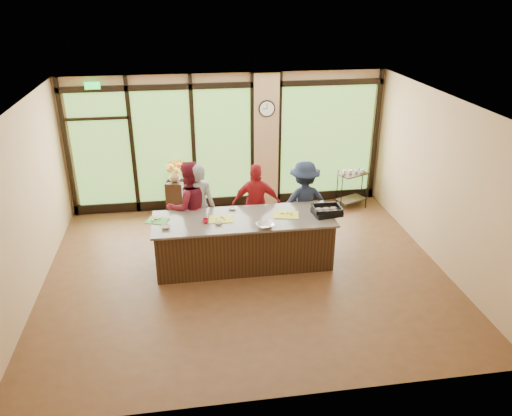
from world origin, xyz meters
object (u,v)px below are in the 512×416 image
object	(u,v)px
island_base	(244,242)
roasting_pan	(327,212)
cook_right	(304,202)
bar_cart	(352,184)
cook_left	(199,207)
flower_stand	(176,197)

from	to	relation	value
island_base	roasting_pan	xyz separation A→B (m)	(1.50, -0.07, 0.52)
cook_right	bar_cart	bearing A→B (deg)	-140.21
island_base	bar_cart	bearing A→B (deg)	38.48
cook_left	flower_stand	bearing A→B (deg)	-55.15
roasting_pan	cook_right	bearing A→B (deg)	96.68
bar_cart	roasting_pan	bearing A→B (deg)	-142.84
cook_right	bar_cart	size ratio (longest dim) A/B	1.85
cook_left	island_base	bearing A→B (deg)	157.07
cook_right	roasting_pan	world-z (taller)	cook_right
island_base	bar_cart	size ratio (longest dim) A/B	3.50
cook_left	flower_stand	world-z (taller)	cook_left
bar_cart	flower_stand	bearing A→B (deg)	153.39
island_base	flower_stand	size ratio (longest dim) A/B	4.11
island_base	cook_right	distance (m)	1.54
island_base	bar_cart	distance (m)	3.54
island_base	cook_left	size ratio (longest dim) A/B	1.78
roasting_pan	island_base	bearing A→B (deg)	169.60
roasting_pan	flower_stand	size ratio (longest dim) A/B	0.64
cook_left	cook_right	world-z (taller)	cook_left
island_base	flower_stand	xyz separation A→B (m)	(-1.20, 2.42, -0.06)
cook_left	roasting_pan	size ratio (longest dim) A/B	3.60
flower_stand	roasting_pan	bearing A→B (deg)	-28.30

